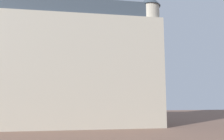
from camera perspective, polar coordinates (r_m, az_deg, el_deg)
The scene contains 1 object.
landmark_building at distance 34.12m, azimuth -10.92°, elevation 3.74°, with size 26.97×11.45×37.34m.
Camera 1 is at (-2.01, 1.65, 4.06)m, focal length 33.96 mm.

